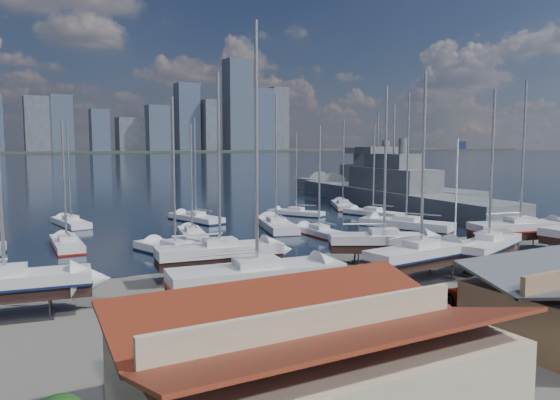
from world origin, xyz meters
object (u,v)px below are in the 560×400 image
sailboat_cradle_0 (5,285)px  flagpole (457,197)px  naval_ship_west (377,188)px  car_a (412,311)px  naval_ship_east (392,196)px

sailboat_cradle_0 → flagpole: sailboat_cradle_0 is taller
flagpole → naval_ship_west: bearing=56.6°
naval_ship_west → flagpole: bearing=142.7°
naval_ship_west → car_a: bearing=138.6°
car_a → flagpole: (11.91, 7.94, 5.48)m
naval_ship_west → car_a: size_ratio=10.28×
car_a → flagpole: 15.32m
naval_ship_east → flagpole: size_ratio=4.72×
car_a → naval_ship_east: bearing=59.9°
naval_ship_east → naval_ship_west: bearing=-24.3°
naval_ship_west → flagpole: 64.25m
naval_ship_east → car_a: bearing=146.3°
flagpole → car_a: bearing=-146.3°
naval_ship_east → naval_ship_west: naval_ship_east is taller
naval_ship_west → car_a: 77.47m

